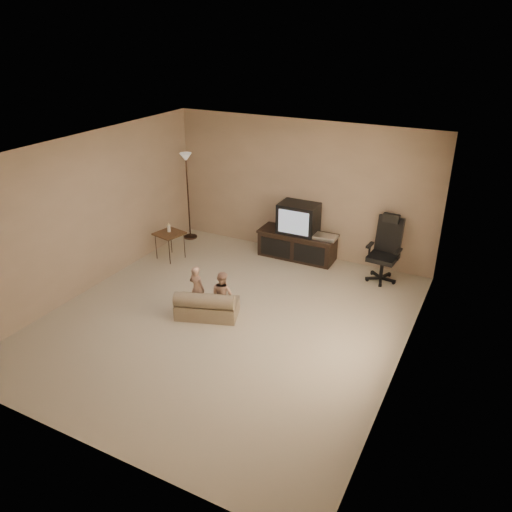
{
  "coord_description": "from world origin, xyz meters",
  "views": [
    {
      "loc": [
        3.26,
        -5.39,
        4.0
      ],
      "look_at": [
        0.18,
        0.6,
        0.83
      ],
      "focal_mm": 35.0,
      "sensor_mm": 36.0,
      "label": 1
    }
  ],
  "objects_px": {
    "tv_stand": "(298,236)",
    "floor_lamp": "(187,177)",
    "side_table": "(169,234)",
    "toddler_right": "(222,294)",
    "office_chair": "(384,257)",
    "child_sofa": "(207,306)",
    "toddler_left": "(197,289)"
  },
  "relations": [
    {
      "from": "tv_stand",
      "to": "floor_lamp",
      "type": "distance_m",
      "value": 2.46
    },
    {
      "from": "side_table",
      "to": "toddler_right",
      "type": "distance_m",
      "value": 2.3
    },
    {
      "from": "side_table",
      "to": "toddler_right",
      "type": "bearing_deg",
      "value": -34.36
    },
    {
      "from": "tv_stand",
      "to": "side_table",
      "type": "distance_m",
      "value": 2.36
    },
    {
      "from": "floor_lamp",
      "to": "office_chair",
      "type": "bearing_deg",
      "value": -0.22
    },
    {
      "from": "office_chair",
      "to": "floor_lamp",
      "type": "height_order",
      "value": "floor_lamp"
    },
    {
      "from": "office_chair",
      "to": "floor_lamp",
      "type": "distance_m",
      "value": 4.04
    },
    {
      "from": "side_table",
      "to": "child_sofa",
      "type": "bearing_deg",
      "value": -40.19
    },
    {
      "from": "tv_stand",
      "to": "side_table",
      "type": "xyz_separation_m",
      "value": [
        -2.08,
        -1.11,
        0.06
      ]
    },
    {
      "from": "side_table",
      "to": "toddler_right",
      "type": "height_order",
      "value": "toddler_right"
    },
    {
      "from": "office_chair",
      "to": "toddler_right",
      "type": "height_order",
      "value": "office_chair"
    },
    {
      "from": "child_sofa",
      "to": "toddler_right",
      "type": "relative_size",
      "value": 1.39
    },
    {
      "from": "toddler_left",
      "to": "toddler_right",
      "type": "relative_size",
      "value": 1.02
    },
    {
      "from": "office_chair",
      "to": "child_sofa",
      "type": "relative_size",
      "value": 1.12
    },
    {
      "from": "tv_stand",
      "to": "child_sofa",
      "type": "bearing_deg",
      "value": -99.44
    },
    {
      "from": "child_sofa",
      "to": "toddler_left",
      "type": "relative_size",
      "value": 1.36
    },
    {
      "from": "tv_stand",
      "to": "side_table",
      "type": "bearing_deg",
      "value": -152.67
    },
    {
      "from": "child_sofa",
      "to": "tv_stand",
      "type": "bearing_deg",
      "value": 62.18
    },
    {
      "from": "tv_stand",
      "to": "toddler_right",
      "type": "height_order",
      "value": "tv_stand"
    },
    {
      "from": "tv_stand",
      "to": "toddler_right",
      "type": "relative_size",
      "value": 2.02
    },
    {
      "from": "office_chair",
      "to": "floor_lamp",
      "type": "relative_size",
      "value": 0.65
    },
    {
      "from": "child_sofa",
      "to": "toddler_left",
      "type": "distance_m",
      "value": 0.31
    },
    {
      "from": "office_chair",
      "to": "child_sofa",
      "type": "xyz_separation_m",
      "value": [
        -2.02,
        -2.41,
        -0.23
      ]
    },
    {
      "from": "tv_stand",
      "to": "side_table",
      "type": "relative_size",
      "value": 2.14
    },
    {
      "from": "child_sofa",
      "to": "office_chair",
      "type": "bearing_deg",
      "value": 30.78
    },
    {
      "from": "tv_stand",
      "to": "toddler_right",
      "type": "bearing_deg",
      "value": -95.27
    },
    {
      "from": "tv_stand",
      "to": "toddler_right",
      "type": "distance_m",
      "value": 2.42
    },
    {
      "from": "office_chair",
      "to": "toddler_right",
      "type": "bearing_deg",
      "value": -124.11
    },
    {
      "from": "toddler_left",
      "to": "toddler_right",
      "type": "bearing_deg",
      "value": -166.27
    },
    {
      "from": "floor_lamp",
      "to": "toddler_right",
      "type": "height_order",
      "value": "floor_lamp"
    },
    {
      "from": "office_chair",
      "to": "tv_stand",
      "type": "bearing_deg",
      "value": 179.7
    },
    {
      "from": "child_sofa",
      "to": "toddler_right",
      "type": "bearing_deg",
      "value": 15.46
    }
  ]
}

